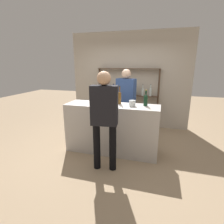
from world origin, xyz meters
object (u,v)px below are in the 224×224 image
Objects in this scene: counter_bottle_2 at (95,97)px; cork_jar at (132,103)px; counter_bottle_0 at (120,97)px; counter_bottle_1 at (146,100)px; customer_center at (104,114)px; server_behind_counter at (126,98)px.

counter_bottle_2 is 0.80m from cork_jar.
counter_bottle_0 is 2.93× the size of cork_jar.
counter_bottle_1 is (0.55, -0.03, -0.02)m from counter_bottle_0.
counter_bottle_0 is at bearing 155.77° from cork_jar.
counter_bottle_2 is at bearing 24.55° from customer_center.
counter_bottle_1 is 1.05m from counter_bottle_2.
customer_center is (-0.37, -0.68, -0.07)m from cork_jar.
counter_bottle_2 reaches higher than counter_bottle_1.
counter_bottle_1 is at bearing -2.80° from counter_bottle_0.
customer_center is at bearing -94.82° from counter_bottle_0.
cork_jar is 0.99m from server_behind_counter.
counter_bottle_0 is 0.34m from cork_jar.
customer_center is at bearing 12.21° from server_behind_counter.
counter_bottle_2 is at bearing -166.49° from counter_bottle_0.
counter_bottle_1 is at bearing 5.07° from counter_bottle_2.
counter_bottle_0 is 0.55m from counter_bottle_1.
server_behind_counter is at bearing 91.88° from counter_bottle_0.
counter_bottle_2 is 0.83m from customer_center.
server_behind_counter is (-0.03, 0.80, -0.17)m from counter_bottle_0.
cork_jar is (-0.25, -0.11, -0.07)m from counter_bottle_1.
customer_center reaches higher than counter_bottle_2.
customer_center reaches higher than counter_bottle_0.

